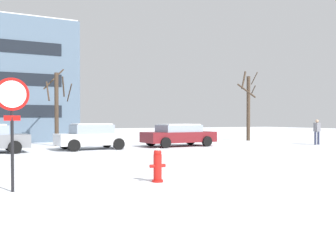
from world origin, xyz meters
TOP-DOWN VIEW (x-y plane):
  - ground_plane at (0.00, 0.00)m, footprint 120.00×120.00m
  - road_surface at (0.00, 3.70)m, footprint 80.00×9.40m
  - stop_sign at (-1.74, -1.74)m, footprint 0.76×0.15m
  - fire_hydrant at (1.82, -2.04)m, footprint 0.44×0.30m
  - parked_car_white at (3.27, 9.71)m, footprint 3.90×2.27m
  - parked_car_maroon at (8.82, 9.70)m, footprint 4.60×2.28m
  - pedestrian_crossing at (17.83, 6.95)m, footprint 0.54×0.45m
  - tree_far_left at (2.10, 13.67)m, footprint 1.62×1.66m
  - tree_far_right at (16.95, 13.06)m, footprint 1.71×1.69m

SIDE VIEW (x-z plane):
  - ground_plane at x=0.00m, z-range 0.00..0.00m
  - road_surface at x=0.00m, z-range 0.00..0.00m
  - fire_hydrant at x=1.82m, z-range 0.00..0.91m
  - parked_car_maroon at x=8.82m, z-range 0.02..1.42m
  - parked_car_white at x=3.27m, z-range 0.01..1.46m
  - pedestrian_crossing at x=17.83m, z-range 0.14..1.82m
  - stop_sign at x=-1.74m, z-range 0.53..3.15m
  - tree_far_left at x=2.10m, z-range 0.05..5.07m
  - tree_far_right at x=16.95m, z-range 0.07..5.69m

